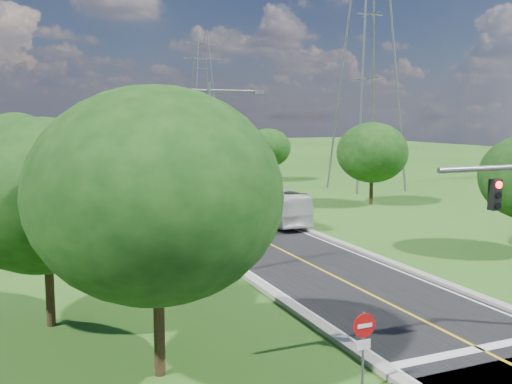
% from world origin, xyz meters
% --- Properties ---
extents(ground, '(260.00, 260.00, 0.00)m').
position_xyz_m(ground, '(0.00, 60.00, 0.00)').
color(ground, '#224B15').
rests_on(ground, ground).
extents(road, '(8.00, 150.00, 0.06)m').
position_xyz_m(road, '(0.00, 66.00, 0.03)').
color(road, black).
rests_on(road, ground).
extents(curb_left, '(0.50, 150.00, 0.22)m').
position_xyz_m(curb_left, '(-4.25, 66.00, 0.11)').
color(curb_left, gray).
rests_on(curb_left, ground).
extents(curb_right, '(0.50, 150.00, 0.22)m').
position_xyz_m(curb_right, '(4.25, 66.00, 0.11)').
color(curb_right, gray).
rests_on(curb_right, ground).
extents(do_not_enter_left, '(0.76, 0.11, 2.50)m').
position_xyz_m(do_not_enter_left, '(-5.60, -1.52, 1.77)').
color(do_not_enter_left, slate).
rests_on(do_not_enter_left, ground).
extents(speed_limit_sign, '(0.55, 0.09, 2.40)m').
position_xyz_m(speed_limit_sign, '(5.20, 37.98, 1.60)').
color(speed_limit_sign, slate).
rests_on(speed_limit_sign, ground).
extents(overpass, '(30.00, 3.00, 3.20)m').
position_xyz_m(overpass, '(0.00, 140.00, 2.41)').
color(overpass, gray).
rests_on(overpass, ground).
extents(streetlight_near_left, '(5.90, 0.25, 10.00)m').
position_xyz_m(streetlight_near_left, '(-6.00, 12.00, 5.94)').
color(streetlight_near_left, slate).
rests_on(streetlight_near_left, ground).
extents(streetlight_mid_left, '(5.90, 0.25, 10.00)m').
position_xyz_m(streetlight_mid_left, '(-6.00, 45.00, 5.94)').
color(streetlight_mid_left, slate).
rests_on(streetlight_mid_left, ground).
extents(streetlight_far_right, '(5.90, 0.25, 10.00)m').
position_xyz_m(streetlight_far_right, '(6.00, 78.00, 5.94)').
color(streetlight_far_right, slate).
rests_on(streetlight_far_right, ground).
extents(power_tower_near, '(9.00, 6.40, 28.00)m').
position_xyz_m(power_tower_near, '(22.00, 40.00, 14.01)').
color(power_tower_near, slate).
rests_on(power_tower_near, ground).
extents(power_tower_far, '(9.00, 6.40, 28.00)m').
position_xyz_m(power_tower_far, '(26.00, 115.00, 14.01)').
color(power_tower_far, slate).
rests_on(power_tower_far, ground).
extents(tree_la, '(7.14, 7.14, 8.30)m').
position_xyz_m(tree_la, '(-14.00, 8.00, 5.27)').
color(tree_la, black).
rests_on(tree_la, ground).
extents(tree_lb, '(6.30, 6.30, 7.33)m').
position_xyz_m(tree_lb, '(-16.00, 28.00, 4.64)').
color(tree_lb, black).
rests_on(tree_lb, ground).
extents(tree_lc, '(7.56, 7.56, 8.79)m').
position_xyz_m(tree_lc, '(-15.00, 50.00, 5.58)').
color(tree_lc, black).
rests_on(tree_lc, ground).
extents(tree_ld, '(6.72, 6.72, 7.82)m').
position_xyz_m(tree_ld, '(-17.00, 74.00, 4.95)').
color(tree_ld, black).
rests_on(tree_ld, ground).
extents(tree_le, '(5.88, 5.88, 6.84)m').
position_xyz_m(tree_le, '(-14.50, 98.00, 4.33)').
color(tree_le, black).
rests_on(tree_le, ground).
extents(tree_lf, '(7.98, 7.98, 9.28)m').
position_xyz_m(tree_lf, '(-11.00, 2.00, 5.89)').
color(tree_lf, black).
rests_on(tree_lf, ground).
extents(tree_rb, '(6.72, 6.72, 7.82)m').
position_xyz_m(tree_rb, '(16.00, 30.00, 4.95)').
color(tree_rb, black).
rests_on(tree_rb, ground).
extents(tree_rc, '(5.88, 5.88, 6.84)m').
position_xyz_m(tree_rc, '(15.00, 52.00, 4.33)').
color(tree_rc, black).
rests_on(tree_rc, ground).
extents(tree_rd, '(7.14, 7.14, 8.30)m').
position_xyz_m(tree_rd, '(17.00, 76.00, 5.27)').
color(tree_rd, black).
rests_on(tree_rd, ground).
extents(tree_re, '(5.46, 5.46, 6.35)m').
position_xyz_m(tree_re, '(14.50, 100.00, 4.02)').
color(tree_re, black).
rests_on(tree_re, ground).
extents(tree_rf, '(6.30, 6.30, 7.33)m').
position_xyz_m(tree_rf, '(18.00, 120.00, 4.64)').
color(tree_rf, black).
rests_on(tree_rf, ground).
extents(bus_outbound, '(2.42, 10.22, 2.84)m').
position_xyz_m(bus_outbound, '(3.20, 25.14, 1.48)').
color(bus_outbound, silver).
rests_on(bus_outbound, road).
extents(bus_inbound, '(3.04, 12.37, 3.44)m').
position_xyz_m(bus_inbound, '(-0.80, 53.64, 1.78)').
color(bus_inbound, silver).
rests_on(bus_inbound, road).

